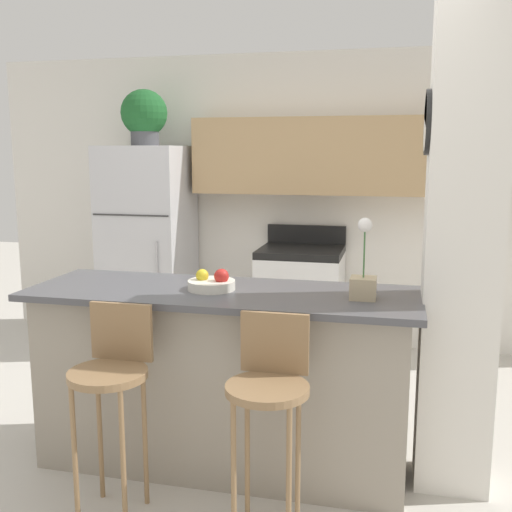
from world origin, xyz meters
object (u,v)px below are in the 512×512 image
at_px(refrigerator, 148,247).
at_px(potted_plant_on_fridge, 144,116).
at_px(fruit_bowl, 212,283).
at_px(orchid_vase, 363,278).
at_px(bar_stool_left, 112,377).
at_px(stove_range, 301,300).
at_px(bar_stool_right, 269,392).

xyz_separation_m(refrigerator, potted_plant_on_fridge, (-0.00, 0.00, 1.13)).
bearing_deg(refrigerator, fruit_bowl, -58.03).
xyz_separation_m(potted_plant_on_fridge, orchid_vase, (1.98, -1.91, -0.92)).
relative_size(refrigerator, fruit_bowl, 6.96).
bearing_deg(bar_stool_left, stove_range, 78.76).
bearing_deg(orchid_vase, fruit_bowl, 178.81).
distance_m(bar_stool_left, potted_plant_on_fridge, 2.91).
relative_size(stove_range, bar_stool_right, 1.07).
height_order(bar_stool_left, bar_stool_right, same).
distance_m(bar_stool_left, orchid_vase, 1.30).
height_order(bar_stool_right, fruit_bowl, fruit_bowl).
bearing_deg(potted_plant_on_fridge, refrigerator, -62.94).
xyz_separation_m(refrigerator, fruit_bowl, (1.18, -1.90, 0.14)).
bearing_deg(bar_stool_left, orchid_vase, 25.26).
xyz_separation_m(stove_range, potted_plant_on_fridge, (-1.36, -0.04, 1.55)).
relative_size(bar_stool_left, bar_stool_right, 1.00).
bearing_deg(potted_plant_on_fridge, stove_range, 1.89).
height_order(refrigerator, bar_stool_left, refrigerator).
bearing_deg(bar_stool_right, fruit_bowl, 128.28).
relative_size(refrigerator, stove_range, 1.64).
bearing_deg(fruit_bowl, orchid_vase, -1.19).
relative_size(refrigerator, orchid_vase, 4.33).
height_order(bar_stool_right, potted_plant_on_fridge, potted_plant_on_fridge).
xyz_separation_m(stove_range, orchid_vase, (0.62, -1.96, 0.63)).
height_order(refrigerator, stove_range, refrigerator).
height_order(refrigerator, bar_stool_right, refrigerator).
height_order(bar_stool_right, orchid_vase, orchid_vase).
distance_m(bar_stool_right, fruit_bowl, 0.77).
relative_size(stove_range, potted_plant_on_fridge, 2.26).
distance_m(refrigerator, stove_range, 1.42).
relative_size(bar_stool_right, orchid_vase, 2.46).
relative_size(refrigerator, potted_plant_on_fridge, 3.71).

